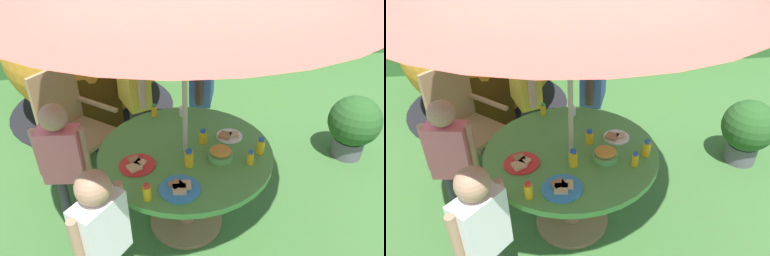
% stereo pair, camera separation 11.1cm
% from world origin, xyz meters
% --- Properties ---
extents(ground_plane, '(10.00, 10.00, 0.02)m').
position_xyz_m(ground_plane, '(0.00, 0.00, -0.01)').
color(ground_plane, '#3D6B33').
extents(hedge_backdrop, '(9.00, 0.70, 1.65)m').
position_xyz_m(hedge_backdrop, '(0.00, 3.53, 0.83)').
color(hedge_backdrop, '#33602D').
rests_on(hedge_backdrop, ground_plane).
extents(garden_table, '(1.24, 1.24, 0.73)m').
position_xyz_m(garden_table, '(0.00, 0.00, 0.57)').
color(garden_table, '#93704C').
rests_on(garden_table, ground_plane).
extents(wooden_chair, '(0.69, 0.69, 1.06)m').
position_xyz_m(wooden_chair, '(-0.89, 0.78, 0.59)').
color(wooden_chair, tan).
rests_on(wooden_chair, ground_plane).
extents(dome_tent, '(2.28, 2.28, 1.64)m').
position_xyz_m(dome_tent, '(-0.84, 2.11, 0.81)').
color(dome_tent, orange).
rests_on(dome_tent, ground_plane).
extents(potted_plant, '(0.50, 0.50, 0.66)m').
position_xyz_m(potted_plant, '(1.78, 0.59, 0.37)').
color(potted_plant, '#595960').
rests_on(potted_plant, ground_plane).
extents(child_in_blue_shirt, '(0.30, 0.44, 1.38)m').
position_xyz_m(child_in_blue_shirt, '(0.32, 0.93, 0.88)').
color(child_in_blue_shirt, navy).
rests_on(child_in_blue_shirt, ground_plane).
extents(child_in_yellow_shirt, '(0.31, 0.45, 1.40)m').
position_xyz_m(child_in_yellow_shirt, '(-0.32, 0.94, 0.89)').
color(child_in_yellow_shirt, '#3F3F47').
rests_on(child_in_yellow_shirt, ground_plane).
extents(child_in_pink_shirt, '(0.38, 0.20, 1.11)m').
position_xyz_m(child_in_pink_shirt, '(-0.87, 0.12, 0.71)').
color(child_in_pink_shirt, '#3F3F47').
rests_on(child_in_pink_shirt, ground_plane).
extents(child_in_white_shirt, '(0.31, 0.32, 1.11)m').
position_xyz_m(child_in_white_shirt, '(-0.57, -0.62, 0.71)').
color(child_in_white_shirt, '#3F3F47').
rests_on(child_in_white_shirt, ground_plane).
extents(snack_bowl, '(0.17, 0.17, 0.08)m').
position_xyz_m(snack_bowl, '(0.22, -0.14, 0.77)').
color(snack_bowl, '#66B259').
rests_on(snack_bowl, garden_table).
extents(plate_far_right, '(0.24, 0.24, 0.03)m').
position_xyz_m(plate_far_right, '(-0.35, -0.12, 0.74)').
color(plate_far_right, red).
rests_on(plate_far_right, garden_table).
extents(plate_center_front, '(0.20, 0.20, 0.03)m').
position_xyz_m(plate_center_front, '(0.35, 0.10, 0.74)').
color(plate_center_front, white).
rests_on(plate_center_front, garden_table).
extents(plate_center_back, '(0.26, 0.26, 0.03)m').
position_xyz_m(plate_center_back, '(-0.10, -0.40, 0.74)').
color(plate_center_back, '#338CD8').
rests_on(plate_center_back, garden_table).
extents(juice_bottle_near_left, '(0.06, 0.06, 0.11)m').
position_xyz_m(juice_bottle_near_left, '(0.14, 0.07, 0.78)').
color(juice_bottle_near_left, yellow).
rests_on(juice_bottle_near_left, garden_table).
extents(juice_bottle_near_right, '(0.06, 0.06, 0.12)m').
position_xyz_m(juice_bottle_near_right, '(0.51, -0.13, 0.78)').
color(juice_bottle_near_right, yellow).
rests_on(juice_bottle_near_right, garden_table).
extents(juice_bottle_far_left, '(0.05, 0.05, 0.12)m').
position_xyz_m(juice_bottle_far_left, '(-0.30, -0.45, 0.78)').
color(juice_bottle_far_left, yellow).
rests_on(juice_bottle_far_left, garden_table).
extents(juice_bottle_mid_left, '(0.04, 0.04, 0.10)m').
position_xyz_m(juice_bottle_mid_left, '(0.40, -0.23, 0.78)').
color(juice_bottle_mid_left, yellow).
rests_on(juice_bottle_mid_left, garden_table).
extents(juice_bottle_mid_right, '(0.06, 0.06, 0.13)m').
position_xyz_m(juice_bottle_mid_right, '(-0.01, -0.18, 0.79)').
color(juice_bottle_mid_right, yellow).
rests_on(juice_bottle_mid_right, garden_table).
extents(juice_bottle_front_edge, '(0.05, 0.05, 0.11)m').
position_xyz_m(juice_bottle_front_edge, '(-0.17, 0.52, 0.78)').
color(juice_bottle_front_edge, yellow).
rests_on(juice_bottle_front_edge, garden_table).
extents(cup_near, '(0.06, 0.06, 0.07)m').
position_xyz_m(cup_near, '(0.06, 0.48, 0.76)').
color(cup_near, white).
rests_on(cup_near, garden_table).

